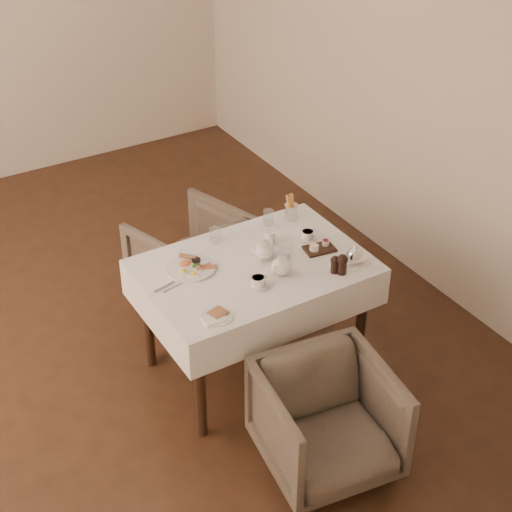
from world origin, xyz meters
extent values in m
plane|color=black|center=(0.00, 0.00, 0.00)|extent=(5.00, 5.00, 0.00)
plane|color=beige|center=(0.00, -2.50, 1.45)|extent=(4.50, 0.00, 4.50)
plane|color=beige|center=(2.25, 0.00, 1.45)|extent=(0.00, 5.00, 5.00)
cube|color=black|center=(0.72, -0.78, 0.72)|extent=(1.20, 0.80, 0.04)
cube|color=white|center=(0.72, -0.78, 0.64)|extent=(1.28, 0.88, 0.23)
cylinder|color=black|center=(0.18, -0.44, 0.35)|extent=(0.06, 0.06, 0.70)
cylinder|color=black|center=(1.26, -0.44, 0.35)|extent=(0.06, 0.06, 0.70)
cylinder|color=black|center=(0.18, -1.12, 0.35)|extent=(0.06, 0.06, 0.70)
cylinder|color=black|center=(1.26, -1.12, 0.35)|extent=(0.06, 0.06, 0.70)
imported|color=#4F453A|center=(0.65, -1.64, 0.31)|extent=(0.74, 0.76, 0.61)
imported|color=#4F453A|center=(0.74, 0.05, 0.32)|extent=(0.85, 0.87, 0.63)
cylinder|color=white|center=(0.39, -0.63, 0.76)|extent=(0.28, 0.28, 0.01)
ellipsoid|color=orange|center=(0.38, -0.58, 0.78)|extent=(0.07, 0.07, 0.02)
cylinder|color=brown|center=(0.42, -0.54, 0.78)|extent=(0.09, 0.09, 0.03)
cylinder|color=black|center=(0.45, -0.59, 0.77)|extent=(0.05, 0.05, 0.02)
cube|color=maroon|center=(0.47, -0.68, 0.77)|extent=(0.10, 0.06, 0.01)
ellipsoid|color=#264C19|center=(0.43, -0.63, 0.77)|extent=(0.06, 0.05, 0.02)
cylinder|color=white|center=(0.31, -1.09, 0.76)|extent=(0.17, 0.17, 0.01)
cube|color=brown|center=(0.32, -1.08, 0.77)|extent=(0.11, 0.10, 0.01)
cube|color=white|center=(0.28, -1.11, 0.76)|extent=(0.12, 0.10, 0.01)
cylinder|color=white|center=(0.93, -0.63, 0.79)|extent=(0.08, 0.08, 0.07)
cylinder|color=white|center=(0.64, -0.97, 0.76)|extent=(0.12, 0.12, 0.01)
cylinder|color=white|center=(0.64, -0.97, 0.79)|extent=(0.09, 0.09, 0.05)
cylinder|color=#A07048|center=(0.64, -0.97, 0.81)|extent=(0.07, 0.07, 0.00)
cylinder|color=white|center=(1.13, -0.71, 0.76)|extent=(0.12, 0.12, 0.01)
cylinder|color=white|center=(1.13, -0.71, 0.79)|extent=(0.09, 0.09, 0.05)
cylinder|color=#A07048|center=(1.13, -0.71, 0.81)|extent=(0.07, 0.07, 0.00)
cylinder|color=silver|center=(0.65, -0.45, 0.80)|extent=(0.08, 0.08, 0.09)
cylinder|color=silver|center=(0.91, -0.81, 0.80)|extent=(0.08, 0.08, 0.09)
cylinder|color=silver|center=(1.03, -0.44, 0.80)|extent=(0.08, 0.08, 0.10)
cube|color=black|center=(1.13, -0.85, 0.76)|extent=(0.19, 0.15, 0.02)
cylinder|color=white|center=(1.09, -0.85, 0.79)|extent=(0.06, 0.06, 0.03)
cylinder|color=maroon|center=(1.18, -0.84, 0.79)|extent=(0.04, 0.04, 0.03)
cylinder|color=silver|center=(1.18, -0.46, 0.80)|extent=(0.08, 0.08, 0.10)
cube|color=silver|center=(0.22, -0.71, 0.76)|extent=(0.20, 0.06, 0.00)
cube|color=silver|center=(0.25, -0.74, 0.76)|extent=(0.17, 0.05, 0.00)
camera|label=1|loc=(-1.16, -3.94, 3.26)|focal=55.00mm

